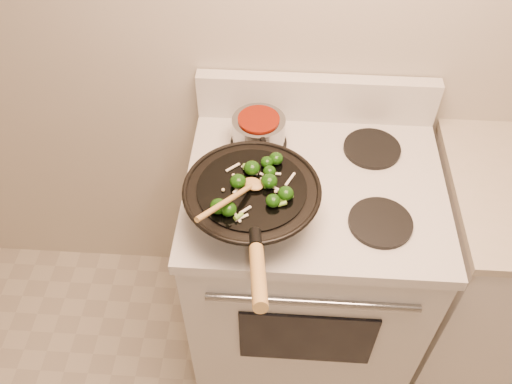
{
  "coord_description": "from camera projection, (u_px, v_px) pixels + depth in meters",
  "views": [
    {
      "loc": [
        -0.24,
        0.05,
        2.11
      ],
      "look_at": [
        -0.3,
        1.03,
        1.02
      ],
      "focal_mm": 38.0,
      "sensor_mm": 36.0,
      "label": 1
    }
  ],
  "objects": [
    {
      "name": "saucepan",
      "position": [
        259.0,
        131.0,
        1.69
      ],
      "size": [
        0.17,
        0.27,
        0.1
      ],
      "color": "gray",
      "rests_on": "stove"
    },
    {
      "name": "stirfry",
      "position": [
        256.0,
        185.0,
        1.43
      ],
      "size": [
        0.22,
        0.24,
        0.04
      ],
      "color": "#113608",
      "rests_on": "wok"
    },
    {
      "name": "wok",
      "position": [
        252.0,
        201.0,
        1.47
      ],
      "size": [
        0.37,
        0.62,
        0.25
      ],
      "color": "black",
      "rests_on": "stove"
    },
    {
      "name": "wooden_spoon",
      "position": [
        238.0,
        194.0,
        1.38
      ],
      "size": [
        0.16,
        0.24,
        0.1
      ],
      "color": "#A37A40",
      "rests_on": "wok"
    },
    {
      "name": "stove",
      "position": [
        305.0,
        266.0,
        1.96
      ],
      "size": [
        0.78,
        0.67,
        1.08
      ],
      "color": "silver",
      "rests_on": "ground"
    }
  ]
}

